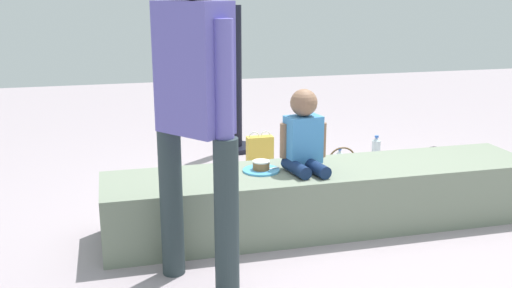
% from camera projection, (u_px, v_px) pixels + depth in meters
% --- Properties ---
extents(ground_plane, '(12.00, 12.00, 0.00)m').
position_uv_depth(ground_plane, '(323.00, 225.00, 3.61)').
color(ground_plane, '#A09299').
extents(concrete_ledge, '(2.65, 0.54, 0.37)m').
position_uv_depth(concrete_ledge, '(324.00, 197.00, 3.56)').
color(concrete_ledge, gray).
rests_on(concrete_ledge, ground_plane).
extents(child_seated, '(0.28, 0.33, 0.48)m').
position_uv_depth(child_seated, '(304.00, 135.00, 3.43)').
color(child_seated, '#12254A').
rests_on(child_seated, concrete_ledge).
extents(adult_standing, '(0.36, 0.40, 1.62)m').
position_uv_depth(adult_standing, '(195.00, 90.00, 2.65)').
color(adult_standing, '#2A373B').
rests_on(adult_standing, ground_plane).
extents(cake_plate, '(0.22, 0.22, 0.07)m').
position_uv_depth(cake_plate, '(261.00, 168.00, 3.45)').
color(cake_plate, '#4CA5D8').
rests_on(cake_plate, concrete_ledge).
extents(gift_bag, '(0.22, 0.09, 0.31)m').
position_uv_depth(gift_bag, '(260.00, 152.00, 4.74)').
color(gift_bag, gold).
rests_on(gift_bag, ground_plane).
extents(railing_post, '(0.36, 0.36, 1.29)m').
position_uv_depth(railing_post, '(236.00, 96.00, 5.17)').
color(railing_post, black).
rests_on(railing_post, ground_plane).
extents(water_bottle_near_gift, '(0.07, 0.07, 0.20)m').
position_uv_depth(water_bottle_near_gift, '(376.00, 148.00, 5.01)').
color(water_bottle_near_gift, silver).
rests_on(water_bottle_near_gift, ground_plane).
extents(water_bottle_far_side, '(0.06, 0.06, 0.23)m').
position_uv_depth(water_bottle_far_side, '(339.00, 163.00, 4.53)').
color(water_bottle_far_side, silver).
rests_on(water_bottle_far_side, ground_plane).
extents(cake_box_white, '(0.34, 0.33, 0.11)m').
position_uv_depth(cake_box_white, '(280.00, 194.00, 4.00)').
color(cake_box_white, white).
rests_on(cake_box_white, ground_plane).
extents(handbag_black_leather, '(0.34, 0.10, 0.32)m').
position_uv_depth(handbag_black_leather, '(431.00, 175.00, 4.25)').
color(handbag_black_leather, black).
rests_on(handbag_black_leather, ground_plane).
extents(handbag_brown_canvas, '(0.29, 0.13, 0.36)m').
position_uv_depth(handbag_brown_canvas, '(341.00, 178.00, 4.10)').
color(handbag_brown_canvas, brown).
rests_on(handbag_brown_canvas, ground_plane).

